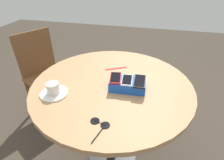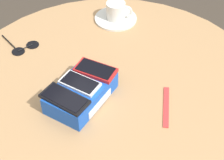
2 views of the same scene
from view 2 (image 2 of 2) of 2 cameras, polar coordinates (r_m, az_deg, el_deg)
The scene contains 9 objects.
round_table at distance 1.26m, azimuth 0.00°, elevation -4.51°, with size 1.01×1.01×0.78m.
phone_box at distance 1.11m, azimuth -4.72°, elevation -1.95°, with size 0.22×0.15×0.06m.
phone_black at distance 1.06m, azimuth -7.24°, elevation -2.85°, with size 0.07×0.14×0.01m.
phone_white at distance 1.10m, azimuth -4.95°, elevation -0.49°, with size 0.07×0.12×0.01m.
phone_red at distance 1.13m, azimuth -2.53°, elevation 1.51°, with size 0.08×0.13×0.01m.
saucer at distance 1.45m, azimuth 0.57°, elevation 9.35°, with size 0.16×0.16×0.01m, color silver.
coffee_cup at distance 1.43m, azimuth 0.67°, elevation 10.57°, with size 0.07×0.09×0.06m.
lanyard_strap at distance 1.12m, azimuth 8.25°, elevation -4.02°, with size 0.16×0.02×0.00m, color red.
sunglasses at distance 1.35m, azimuth -13.32°, elevation 4.85°, with size 0.10×0.15×0.01m.
Camera 2 is at (-0.68, -0.48, 1.60)m, focal length 60.00 mm.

